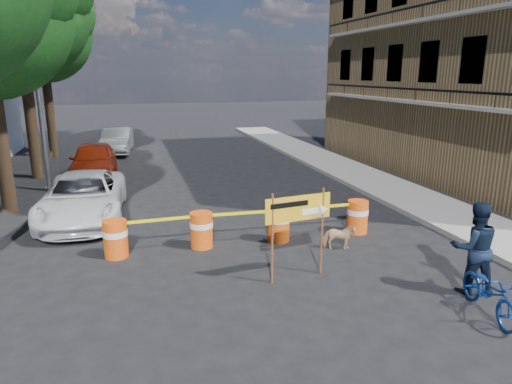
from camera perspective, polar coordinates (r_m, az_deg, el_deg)
ground at (r=9.92m, az=3.78°, el=-10.73°), size 120.00×120.00×0.00m
sidewalk_east at (r=17.64m, az=16.42°, el=0.36°), size 2.40×40.00×0.15m
apartment_building at (r=22.35m, az=28.07°, el=17.52°), size 8.00×16.00×12.00m
tree_mid_b at (r=20.91m, az=-27.52°, el=19.87°), size 5.67×5.40×9.62m
tree_far at (r=25.78m, az=-25.18°, el=17.71°), size 5.04×4.80×8.84m
streetlamp at (r=18.17m, az=-25.66°, el=13.67°), size 1.25×0.18×8.00m
barrel_far_left at (r=11.32m, az=-17.15°, el=-5.51°), size 0.58×0.58×0.90m
barrel_mid_left at (r=11.49m, az=-6.83°, el=-4.64°), size 0.58×0.58×0.90m
barrel_mid_right at (r=11.84m, az=2.86°, el=-3.95°), size 0.58×0.58×0.90m
barrel_far_right at (r=12.75m, az=12.57°, el=-2.94°), size 0.58×0.58×0.90m
detour_sign at (r=9.54m, az=6.36°, el=-2.71°), size 1.49×0.33×1.93m
pedestrian at (r=9.94m, az=25.62°, el=-6.32°), size 1.09×0.96×1.87m
bicycle at (r=9.18m, az=27.46°, el=-8.80°), size 0.76×1.00×1.70m
dog at (r=11.47m, az=10.37°, el=-5.56°), size 0.85×0.57×0.66m
suv_white at (r=14.42m, az=-20.79°, el=-0.63°), size 2.46×5.00×1.37m
sedan_red at (r=20.14m, az=-19.64°, el=3.75°), size 1.81×4.35×1.47m
sedan_silver at (r=26.07m, az=-16.99°, el=6.15°), size 1.83×4.25×1.36m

